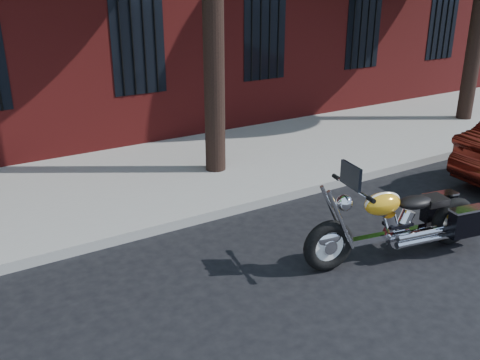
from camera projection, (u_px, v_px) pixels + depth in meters
ground at (288, 248)px, 7.25m from camera, size 120.00×120.00×0.00m
curb at (236, 208)px, 8.32m from camera, size 40.00×0.16×0.15m
sidewalk at (183, 172)px, 9.81m from camera, size 40.00×3.60×0.15m
motorcycle at (404, 223)px, 6.92m from camera, size 2.64×1.08×1.38m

